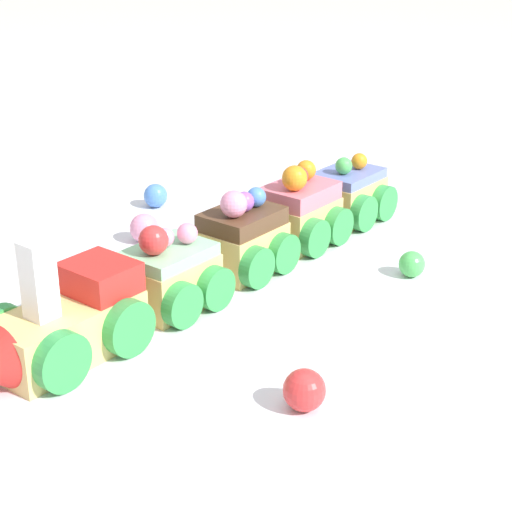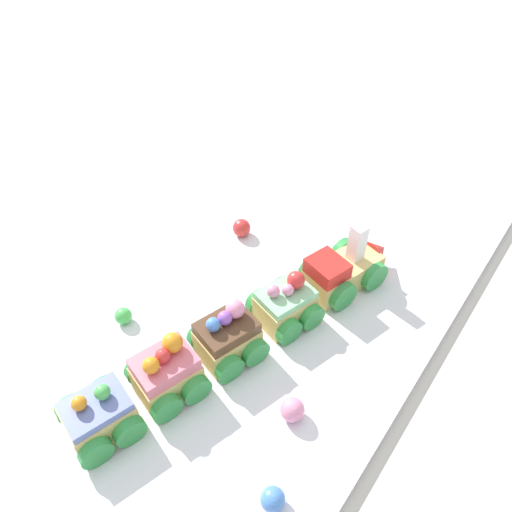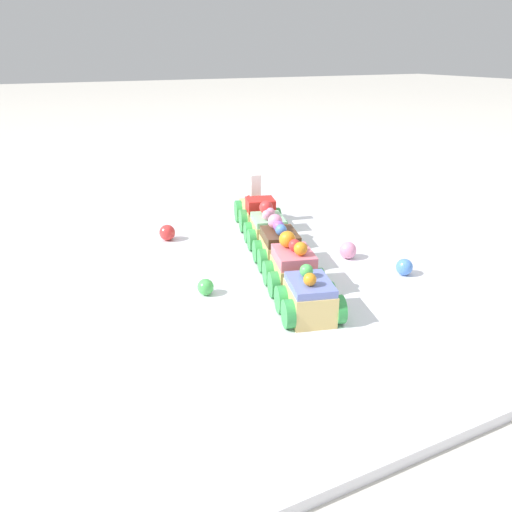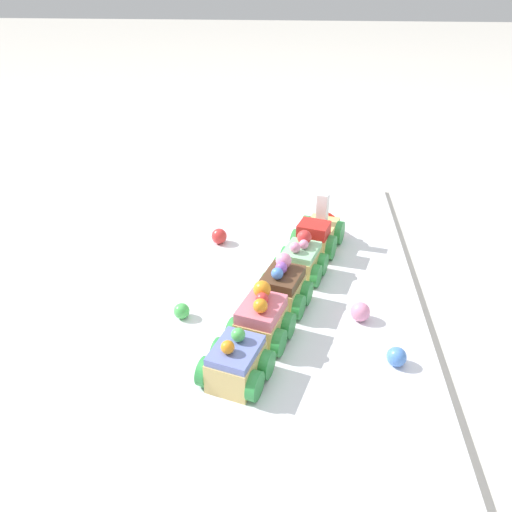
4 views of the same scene
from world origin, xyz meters
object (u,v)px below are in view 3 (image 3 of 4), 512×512
(cake_car_blueberry, at_px, (309,300))
(gumball_blue, at_px, (404,267))
(cake_car_strawberry, at_px, (293,269))
(cake_train_locomotive, at_px, (256,211))
(gumball_red, at_px, (167,233))
(gumball_green, at_px, (206,287))
(gumball_pink, at_px, (348,250))
(cake_car_mint, at_px, (268,230))
(cake_car_chocolate, at_px, (280,248))

(cake_car_blueberry, height_order, gumball_blue, cake_car_blueberry)
(cake_car_strawberry, relative_size, gumball_blue, 3.68)
(cake_train_locomotive, bearing_deg, gumball_red, 108.90)
(cake_train_locomotive, distance_m, gumball_green, 0.29)
(gumball_red, xyz_separation_m, gumball_pink, (-0.19, -0.22, -0.00))
(cake_car_strawberry, height_order, gumball_pink, cake_car_strawberry)
(cake_train_locomotive, relative_size, gumball_green, 6.43)
(cake_car_mint, relative_size, gumball_pink, 3.30)
(cake_car_blueberry, distance_m, gumball_green, 0.14)
(gumball_red, bearing_deg, cake_car_blueberry, -167.16)
(cake_train_locomotive, distance_m, gumball_pink, 0.21)
(cake_car_chocolate, bearing_deg, cake_car_blueberry, -179.94)
(cake_train_locomotive, bearing_deg, gumball_pink, -149.66)
(cake_train_locomotive, distance_m, cake_car_strawberry, 0.27)
(cake_train_locomotive, relative_size, gumball_red, 5.24)
(cake_train_locomotive, xyz_separation_m, gumball_pink, (-0.20, -0.05, -0.01))
(cake_car_strawberry, relative_size, gumball_red, 3.28)
(cake_car_mint, bearing_deg, gumball_pink, -126.20)
(cake_car_mint, height_order, gumball_pink, cake_car_mint)
(gumball_green, distance_m, gumball_red, 0.21)
(cake_car_chocolate, xyz_separation_m, gumball_pink, (-0.02, -0.10, -0.01))
(cake_car_strawberry, xyz_separation_m, gumball_pink, (0.05, -0.13, -0.01))
(cake_car_mint, xyz_separation_m, gumball_green, (-0.12, 0.15, -0.01))
(cake_train_locomotive, height_order, gumball_pink, cake_train_locomotive)
(cake_car_mint, xyz_separation_m, cake_car_blueberry, (-0.23, 0.07, -0.00))
(gumball_blue, xyz_separation_m, gumball_pink, (0.08, 0.04, 0.00))
(gumball_blue, bearing_deg, gumball_red, 42.51)
(cake_car_blueberry, xyz_separation_m, gumball_pink, (0.13, -0.15, -0.01))
(cake_train_locomotive, xyz_separation_m, gumball_red, (-0.01, 0.17, -0.01))
(cake_train_locomotive, relative_size, cake_car_blueberry, 1.60)
(cake_car_mint, height_order, gumball_green, cake_car_mint)
(cake_car_blueberry, bearing_deg, gumball_blue, -60.70)
(cake_car_mint, xyz_separation_m, gumball_red, (0.09, 0.14, -0.01))
(cake_car_mint, relative_size, gumball_blue, 3.68)
(cake_train_locomotive, bearing_deg, gumball_green, 156.64)
(cake_car_mint, distance_m, cake_car_chocolate, 0.08)
(cake_car_blueberry, bearing_deg, gumball_pink, -33.26)
(cake_car_mint, height_order, gumball_red, cake_car_mint)
(gumball_blue, height_order, gumball_pink, gumball_pink)
(cake_car_chocolate, height_order, gumball_green, cake_car_chocolate)
(cake_car_mint, xyz_separation_m, gumball_blue, (-0.19, -0.12, -0.01))
(cake_train_locomotive, distance_m, cake_car_chocolate, 0.19)
(cake_car_blueberry, distance_m, gumball_red, 0.33)
(gumball_red, relative_size, gumball_pink, 1.01)
(cake_car_chocolate, height_order, cake_car_blueberry, cake_car_chocolate)
(cake_car_mint, bearing_deg, gumball_green, 144.58)
(cake_car_strawberry, bearing_deg, gumball_blue, -85.02)
(cake_car_mint, height_order, cake_car_blueberry, cake_car_mint)
(cake_car_blueberry, relative_size, gumball_green, 4.02)
(cake_car_mint, relative_size, cake_car_chocolate, 1.00)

